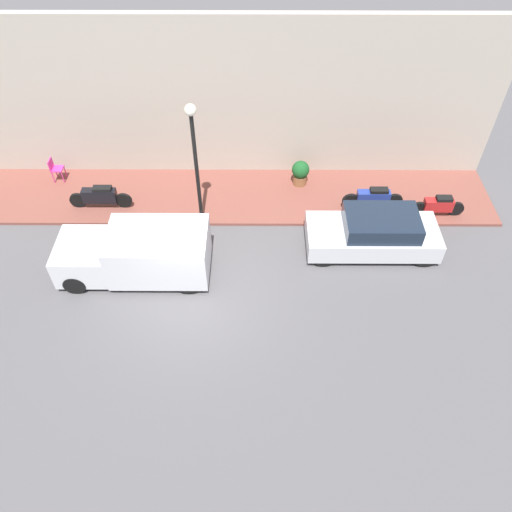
{
  "coord_description": "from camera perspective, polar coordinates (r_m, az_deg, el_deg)",
  "views": [
    {
      "loc": [
        -9.15,
        -1.81,
        11.38
      ],
      "look_at": [
        1.05,
        -1.77,
        0.6
      ],
      "focal_mm": 35.0,
      "sensor_mm": 36.0,
      "label": 1
    }
  ],
  "objects": [
    {
      "name": "building_facade",
      "position": [
        17.58,
        -5.96,
        17.26
      ],
      "size": [
        0.3,
        19.88,
        5.68
      ],
      "color": "#B2A899",
      "rests_on": "ground_plane"
    },
    {
      "name": "motorcycle_blue",
      "position": [
        17.34,
        13.28,
        6.5
      ],
      "size": [
        0.3,
        2.05,
        0.82
      ],
      "color": "navy",
      "rests_on": "sidewalk"
    },
    {
      "name": "ground_plane",
      "position": [
        14.71,
        -6.94,
        -4.57
      ],
      "size": [
        60.0,
        60.0,
        0.0
      ],
      "primitive_type": "plane",
      "color": "#514F51"
    },
    {
      "name": "potted_plant",
      "position": [
        17.98,
        5.1,
        9.52
      ],
      "size": [
        0.62,
        0.62,
        0.92
      ],
      "color": "brown",
      "rests_on": "sidewalk"
    },
    {
      "name": "cafe_chair",
      "position": [
        19.43,
        -21.97,
        9.31
      ],
      "size": [
        0.4,
        0.4,
        0.87
      ],
      "color": "#D8338C",
      "rests_on": "sidewalk"
    },
    {
      "name": "sidewalk",
      "position": [
        17.81,
        -5.68,
        6.83
      ],
      "size": [
        2.95,
        19.88,
        0.1
      ],
      "color": "brown",
      "rests_on": "ground_plane"
    },
    {
      "name": "delivery_van",
      "position": [
        15.04,
        -13.51,
        0.31
      ],
      "size": [
        1.81,
        4.44,
        1.58
      ],
      "color": "silver",
      "rests_on": "ground_plane"
    },
    {
      "name": "streetlamp",
      "position": [
        15.08,
        -7.07,
        12.28
      ],
      "size": [
        0.35,
        0.35,
        4.24
      ],
      "color": "black",
      "rests_on": "sidewalk"
    },
    {
      "name": "motorcycle_red",
      "position": [
        17.72,
        20.13,
        5.45
      ],
      "size": [
        0.3,
        1.77,
        0.76
      ],
      "color": "#B21E1E",
      "rests_on": "sidewalk"
    },
    {
      "name": "parked_car",
      "position": [
        15.88,
        13.37,
        2.55
      ],
      "size": [
        1.69,
        4.06,
        1.36
      ],
      "color": "silver",
      "rests_on": "ground_plane"
    },
    {
      "name": "motorcycle_black",
      "position": [
        17.72,
        -17.39,
        6.53
      ],
      "size": [
        0.3,
        2.11,
        0.85
      ],
      "color": "black",
      "rests_on": "sidewalk"
    }
  ]
}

